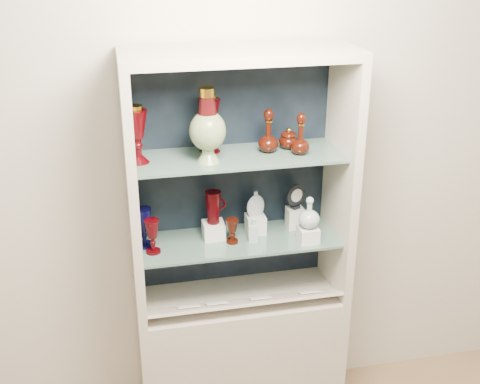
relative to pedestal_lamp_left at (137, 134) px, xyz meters
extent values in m
cube|color=beige|center=(0.44, 0.20, -0.20)|extent=(3.50, 0.02, 2.80)
cube|color=beige|center=(0.44, -0.02, -1.22)|extent=(1.00, 0.40, 0.75)
cube|color=black|center=(0.44, 0.17, -0.27)|extent=(0.98, 0.02, 1.15)
cube|color=beige|center=(-0.04, -0.02, -0.27)|extent=(0.04, 0.40, 1.15)
cube|color=beige|center=(0.92, -0.02, -0.27)|extent=(0.04, 0.40, 1.15)
cube|color=beige|center=(0.44, -0.02, 0.32)|extent=(1.00, 0.40, 0.04)
cube|color=slate|center=(0.44, 0.00, -0.55)|extent=(0.92, 0.34, 0.01)
cube|color=slate|center=(0.44, 0.00, -0.13)|extent=(0.92, 0.34, 0.01)
cube|color=beige|center=(0.44, -0.13, -0.82)|extent=(0.92, 0.17, 0.09)
cube|color=white|center=(0.17, -0.13, -0.80)|extent=(0.10, 0.06, 0.03)
cube|color=white|center=(0.51, -0.13, -0.80)|extent=(0.10, 0.06, 0.03)
cube|color=white|center=(0.76, -0.13, -0.80)|extent=(0.10, 0.06, 0.03)
cube|color=white|center=(0.31, -0.13, -0.80)|extent=(0.10, 0.06, 0.03)
cube|color=silver|center=(0.32, 0.04, -0.51)|extent=(0.10, 0.10, 0.08)
cube|color=silver|center=(0.53, 0.05, -0.50)|extent=(0.09, 0.09, 0.09)
cube|color=silver|center=(0.75, -0.09, -0.51)|extent=(0.09, 0.09, 0.07)
cube|color=silver|center=(0.73, 0.07, -0.50)|extent=(0.08, 0.08, 0.10)
camera|label=1|loc=(-0.09, -2.47, 0.78)|focal=45.00mm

